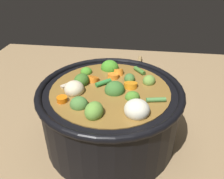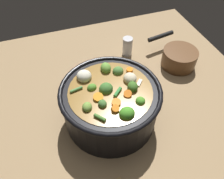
% 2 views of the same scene
% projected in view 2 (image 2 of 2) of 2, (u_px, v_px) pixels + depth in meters
% --- Properties ---
extents(ground_plane, '(1.10, 1.10, 0.00)m').
position_uv_depth(ground_plane, '(111.00, 118.00, 0.75)').
color(ground_plane, '#8C704C').
extents(cooking_pot, '(0.30, 0.30, 0.16)m').
position_uv_depth(cooking_pot, '(110.00, 104.00, 0.69)').
color(cooking_pot, black).
rests_on(cooking_pot, ground_plane).
extents(salt_shaker, '(0.04, 0.04, 0.08)m').
position_uv_depth(salt_shaker, '(127.00, 46.00, 0.94)').
color(salt_shaker, silver).
rests_on(salt_shaker, ground_plane).
extents(small_saucepan, '(0.15, 0.21, 0.07)m').
position_uv_depth(small_saucepan, '(179.00, 57.00, 0.89)').
color(small_saucepan, brown).
rests_on(small_saucepan, ground_plane).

